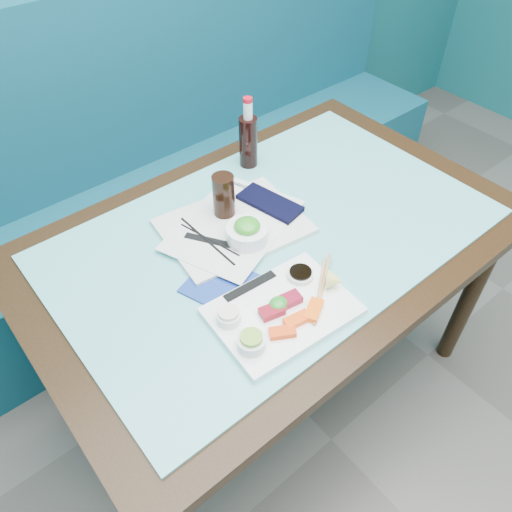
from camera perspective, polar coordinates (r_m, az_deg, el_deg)
booth_bench at (r=2.21m, az=-12.73°, el=6.70°), size 3.00×0.56×1.17m
dining_table at (r=1.48m, az=1.99°, el=0.12°), size 1.40×0.90×0.75m
glass_top at (r=1.42m, az=2.08°, el=2.61°), size 1.22×0.76×0.01m
sashimi_plate at (r=1.21m, az=3.04°, el=-6.30°), size 0.35×0.26×0.02m
salmon_left at (r=1.15m, az=3.03°, el=-8.70°), size 0.07×0.06×0.01m
salmon_mid at (r=1.18m, az=4.70°, el=-7.27°), size 0.07×0.04×0.02m
salmon_right at (r=1.20m, az=6.63°, el=-6.16°), size 0.07×0.06×0.02m
tuna_left at (r=1.19m, az=1.82°, el=-6.34°), size 0.06×0.05×0.02m
tuna_right at (r=1.21m, az=3.80°, el=-5.02°), size 0.06×0.05×0.02m
seaweed_garnish at (r=1.20m, az=2.58°, el=-5.48°), size 0.06×0.06×0.03m
ramekin_wasabi at (r=1.13m, az=-0.53°, el=-9.84°), size 0.07×0.07×0.03m
wasabi_fill at (r=1.11m, az=-0.54°, el=-9.28°), size 0.06×0.06×0.01m
ramekin_ginger at (r=1.17m, az=-3.14°, el=-6.97°), size 0.07×0.07×0.02m
ginger_fill at (r=1.16m, az=-3.17°, el=-6.44°), size 0.05×0.05×0.01m
soy_dish at (r=1.27m, az=5.10°, el=-2.12°), size 0.09×0.09×0.01m
soy_fill at (r=1.26m, az=5.13°, el=-1.83°), size 0.06×0.06×0.01m
lemon_wedge at (r=1.24m, az=9.02°, el=-2.77°), size 0.06×0.06×0.05m
chopstick_sleeve at (r=1.25m, az=-0.68°, el=-3.43°), size 0.15×0.03×0.00m
wooden_chopstick_a at (r=1.25m, az=7.30°, el=-3.79°), size 0.17×0.14×0.01m
wooden_chopstick_b at (r=1.25m, az=7.63°, el=-3.56°), size 0.20×0.15×0.01m
serving_tray at (r=1.42m, az=-2.57°, el=3.42°), size 0.42×0.34×0.01m
paper_placemat at (r=1.42m, az=-2.58°, el=3.67°), size 0.45×0.39×0.00m
seaweed_bowl at (r=1.35m, az=-1.00°, el=2.56°), size 0.12×0.12×0.05m
seaweed_salad at (r=1.33m, az=-1.02°, el=3.47°), size 0.09×0.09×0.04m
cola_glass at (r=1.41m, az=-3.72°, el=6.90°), size 0.08×0.08×0.13m
navy_pouch at (r=1.48m, az=1.57°, el=6.08°), size 0.12×0.21×0.02m
fork at (r=1.54m, az=-1.17°, el=7.83°), size 0.04×0.08×0.01m
black_chopstick_a at (r=1.37m, az=-5.61°, el=1.75°), size 0.01×0.24×0.01m
black_chopstick_b at (r=1.37m, az=-5.34°, el=1.89°), size 0.05×0.20×0.01m
tray_sleeve at (r=1.37m, az=-5.47°, el=1.79°), size 0.09×0.13×0.00m
cola_bottle_body at (r=1.63m, az=-0.89°, el=12.89°), size 0.07×0.07×0.17m
cola_bottle_neck at (r=1.57m, az=-0.94°, el=16.32°), size 0.03×0.03×0.06m
cola_bottle_cap at (r=1.55m, az=-0.95°, el=17.42°), size 0.03×0.03×0.01m
blue_napkin at (r=1.28m, az=-4.20°, el=-3.15°), size 0.20×0.20×0.01m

